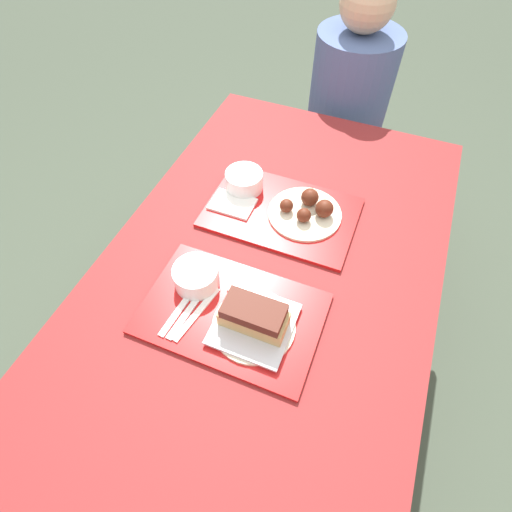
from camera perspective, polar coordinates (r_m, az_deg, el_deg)
ground_plane at (r=1.72m, az=1.13°, el=-15.99°), size 12.00×12.00×0.00m
picnic_table at (r=1.15m, az=1.63°, el=-4.38°), size 0.88×1.46×0.74m
picnic_bench_far at (r=1.97m, az=11.72°, el=13.73°), size 0.83×0.28×0.47m
tray_near at (r=0.98m, az=-3.50°, el=-8.17°), size 0.43×0.29×0.01m
tray_far at (r=1.18m, az=3.62°, el=6.22°), size 0.43×0.29×0.01m
bowl_coleslaw_near at (r=1.01m, az=-8.57°, el=-2.79°), size 0.11×0.11×0.06m
brisket_sandwich_plate at (r=0.93m, az=-0.31°, el=-9.08°), size 0.20×0.20×0.09m
plastic_fork_near at (r=0.99m, az=-9.58°, el=-7.70°), size 0.03×0.17×0.00m
plastic_knife_near at (r=0.98m, az=-8.45°, el=-8.15°), size 0.05×0.17×0.00m
plastic_spoon_near at (r=1.00m, az=-10.70°, el=-7.27°), size 0.03×0.17×0.00m
condiment_packet at (r=1.01m, az=-2.91°, el=-4.66°), size 0.04×0.03×0.01m
bowl_coleslaw_far at (r=1.23m, az=-1.71°, el=10.82°), size 0.11×0.11×0.06m
wings_plate_far at (r=1.17m, az=7.37°, el=6.65°), size 0.21×0.21×0.06m
napkin_far at (r=1.19m, az=-3.39°, el=7.43°), size 0.13×0.09×0.01m
person_seated_across at (r=1.77m, az=13.48°, el=22.75°), size 0.32×0.32×0.67m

